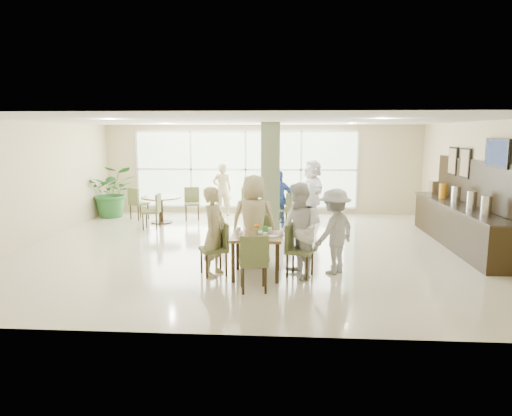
# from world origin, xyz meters

# --- Properties ---
(ground) EXTENTS (10.00, 10.00, 0.00)m
(ground) POSITION_xyz_m (0.00, 0.00, 0.00)
(ground) COLOR beige
(ground) RESTS_ON ground
(room_shell) EXTENTS (10.00, 10.00, 10.00)m
(room_shell) POSITION_xyz_m (0.00, 0.00, 1.70)
(room_shell) COLOR white
(room_shell) RESTS_ON ground
(window_bank) EXTENTS (7.00, 0.04, 7.00)m
(window_bank) POSITION_xyz_m (-0.50, 4.46, 1.40)
(window_bank) COLOR silver
(window_bank) RESTS_ON ground
(column) EXTENTS (0.45, 0.45, 2.80)m
(column) POSITION_xyz_m (0.40, 1.20, 1.40)
(column) COLOR #596748
(column) RESTS_ON ground
(main_table) EXTENTS (0.89, 0.89, 0.75)m
(main_table) POSITION_xyz_m (0.26, -2.05, 0.65)
(main_table) COLOR brown
(main_table) RESTS_ON ground
(round_table_left) EXTENTS (1.12, 1.12, 0.75)m
(round_table_left) POSITION_xyz_m (-2.77, 2.71, 0.58)
(round_table_left) COLOR brown
(round_table_left) RESTS_ON ground
(round_table_right) EXTENTS (1.14, 1.14, 0.75)m
(round_table_right) POSITION_xyz_m (0.59, 3.20, 0.58)
(round_table_right) COLOR brown
(round_table_right) RESTS_ON ground
(chairs_main_table) EXTENTS (2.14, 2.09, 0.95)m
(chairs_main_table) POSITION_xyz_m (0.25, -2.04, 0.47)
(chairs_main_table) COLOR #5A6437
(chairs_main_table) RESTS_ON ground
(chairs_table_left) EXTENTS (2.17, 1.92, 0.95)m
(chairs_table_left) POSITION_xyz_m (-2.79, 2.75, 0.47)
(chairs_table_left) COLOR #5A6437
(chairs_table_left) RESTS_ON ground
(chairs_table_right) EXTENTS (2.20, 1.79, 0.95)m
(chairs_table_right) POSITION_xyz_m (0.60, 3.18, 0.47)
(chairs_table_right) COLOR #5A6437
(chairs_table_right) RESTS_ON ground
(tabletop_clutter) EXTENTS (0.77, 0.74, 0.21)m
(tabletop_clutter) POSITION_xyz_m (0.28, -2.07, 0.81)
(tabletop_clutter) COLOR white
(tabletop_clutter) RESTS_ON main_table
(buffet_counter) EXTENTS (0.64, 4.70, 1.95)m
(buffet_counter) POSITION_xyz_m (4.70, 0.51, 0.55)
(buffet_counter) COLOR black
(buffet_counter) RESTS_ON ground
(wall_tv) EXTENTS (0.06, 1.00, 0.58)m
(wall_tv) POSITION_xyz_m (4.94, -0.60, 2.15)
(wall_tv) COLOR black
(wall_tv) RESTS_ON ground
(framed_art_a) EXTENTS (0.05, 0.55, 0.70)m
(framed_art_a) POSITION_xyz_m (4.95, 1.00, 1.85)
(framed_art_a) COLOR black
(framed_art_a) RESTS_ON ground
(framed_art_b) EXTENTS (0.05, 0.55, 0.70)m
(framed_art_b) POSITION_xyz_m (4.95, 1.80, 1.85)
(framed_art_b) COLOR black
(framed_art_b) RESTS_ON ground
(potted_plant) EXTENTS (1.74, 1.74, 1.57)m
(potted_plant) POSITION_xyz_m (-4.50, 3.54, 0.78)
(potted_plant) COLOR #28662C
(potted_plant) RESTS_ON ground
(teen_left) EXTENTS (0.54, 0.67, 1.60)m
(teen_left) POSITION_xyz_m (-0.50, -2.01, 0.80)
(teen_left) COLOR tan
(teen_left) RESTS_ON ground
(teen_far) EXTENTS (0.89, 0.52, 1.77)m
(teen_far) POSITION_xyz_m (0.17, -1.36, 0.89)
(teen_far) COLOR tan
(teen_far) RESTS_ON ground
(teen_right) EXTENTS (0.90, 1.01, 1.70)m
(teen_right) POSITION_xyz_m (1.01, -2.08, 0.85)
(teen_right) COLOR white
(teen_right) RESTS_ON ground
(teen_standing) EXTENTS (1.11, 1.13, 1.56)m
(teen_standing) POSITION_xyz_m (1.67, -1.76, 0.78)
(teen_standing) COLOR #A4A4A7
(teen_standing) RESTS_ON ground
(adult_a) EXTENTS (0.98, 0.67, 1.55)m
(adult_a) POSITION_xyz_m (0.58, 2.26, 0.78)
(adult_a) COLOR #3B61B1
(adult_a) RESTS_ON ground
(adult_b) EXTENTS (1.25, 1.81, 1.80)m
(adult_b) POSITION_xyz_m (1.53, 3.17, 0.90)
(adult_b) COLOR white
(adult_b) RESTS_ON ground
(adult_standing) EXTENTS (0.67, 0.53, 1.63)m
(adult_standing) POSITION_xyz_m (-1.18, 3.89, 0.82)
(adult_standing) COLOR tan
(adult_standing) RESTS_ON ground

